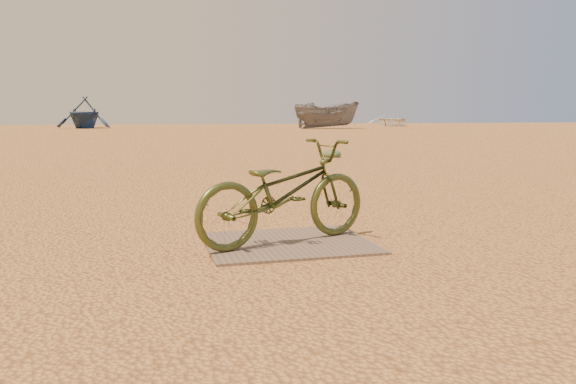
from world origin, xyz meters
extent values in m
plane|color=#CC8D4B|center=(0.00, 0.00, 0.00)|extent=(120.00, 120.00, 0.00)
cube|color=brown|center=(0.53, 0.05, 0.01)|extent=(1.43, 1.17, 0.02)
imported|color=#424E21|center=(0.49, 0.03, 0.47)|extent=(1.80, 1.11, 0.89)
imported|color=navy|center=(-4.79, 43.62, 1.28)|extent=(5.21, 5.71, 2.56)
imported|color=slate|center=(13.69, 37.40, 1.06)|extent=(5.63, 2.47, 2.13)
imported|color=silver|center=(23.03, 45.34, 0.57)|extent=(4.85, 6.11, 1.14)
ellipsoid|color=#536945|center=(4.25, 9.45, 0.00)|extent=(0.48, 0.48, 0.26)
camera|label=1|loc=(-0.72, -4.60, 1.13)|focal=35.00mm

